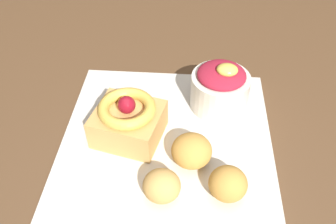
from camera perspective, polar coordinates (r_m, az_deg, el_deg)
name	(u,v)px	position (r m, az deg, el deg)	size (l,w,h in m)	color
dining_table	(191,111)	(0.68, 3.70, 0.16)	(1.40, 0.92, 0.73)	brown
front_plate	(167,140)	(0.49, -0.17, -4.47)	(0.28, 0.28, 0.01)	silver
cake_slice	(128,120)	(0.47, -6.27, -1.29)	(0.10, 0.09, 0.07)	tan
berry_ramekin	(220,88)	(0.52, 8.18, 3.81)	(0.08, 0.08, 0.07)	silver
fritter_front	(228,184)	(0.42, 9.38, -11.05)	(0.04, 0.04, 0.04)	gold
fritter_middle	(193,151)	(0.45, 3.87, -6.10)	(0.05, 0.05, 0.04)	gold
fritter_back	(162,186)	(0.42, -1.00, -11.52)	(0.04, 0.04, 0.04)	tan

